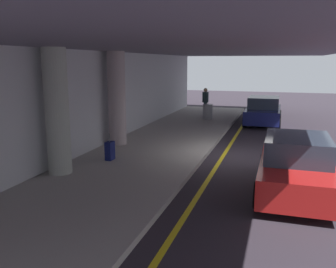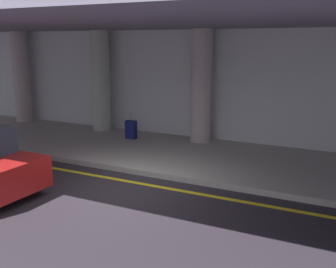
{
  "view_description": "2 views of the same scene",
  "coord_description": "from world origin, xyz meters",
  "views": [
    {
      "loc": [
        -12.89,
        -1.44,
        3.4
      ],
      "look_at": [
        -0.69,
        2.38,
        0.83
      ],
      "focal_mm": 38.59,
      "sensor_mm": 36.0,
      "label": 1
    },
    {
      "loc": [
        5.26,
        -7.87,
        3.4
      ],
      "look_at": [
        0.17,
        2.01,
        0.93
      ],
      "focal_mm": 44.68,
      "sensor_mm": 36.0,
      "label": 2
    }
  ],
  "objects": [
    {
      "name": "ground_plane",
      "position": [
        0.0,
        0.0,
        0.0
      ],
      "size": [
        60.0,
        60.0,
        0.0
      ],
      "primitive_type": "plane",
      "color": "#2D272F"
    },
    {
      "name": "support_column_center",
      "position": [
        -4.0,
        4.71,
        1.97
      ],
      "size": [
        0.69,
        0.69,
        3.65
      ],
      "primitive_type": "cylinder",
      "color": "#A1A49A",
      "rests_on": "sidewalk"
    },
    {
      "name": "suitcase_upright_primary",
      "position": [
        -2.25,
        3.95,
        0.46
      ],
      "size": [
        0.36,
        0.22,
        0.9
      ],
      "rotation": [
        0.0,
        0.0,
        -0.16
      ],
      "color": "#111853",
      "rests_on": "sidewalk"
    },
    {
      "name": "sidewalk",
      "position": [
        0.0,
        3.1,
        0.07
      ],
      "size": [
        26.0,
        4.2,
        0.15
      ],
      "primitive_type": "cube",
      "color": "#A59E98",
      "rests_on": "ground"
    },
    {
      "name": "ceiling_overhang",
      "position": [
        0.0,
        2.6,
        3.95
      ],
      "size": [
        28.0,
        13.2,
        0.3
      ],
      "primitive_type": "cube",
      "color": "slate",
      "rests_on": "support_column_far_left"
    },
    {
      "name": "car_navy",
      "position": [
        7.57,
        -0.55,
        0.71
      ],
      "size": [
        4.1,
        1.92,
        1.5
      ],
      "rotation": [
        0.0,
        0.0,
        -0.07
      ],
      "color": "#141950",
      "rests_on": "ground"
    },
    {
      "name": "terminal_back_wall",
      "position": [
        0.0,
        5.35,
        1.9
      ],
      "size": [
        26.0,
        0.3,
        3.8
      ],
      "primitive_type": "cube",
      "color": "#BBBAC1",
      "rests_on": "ground"
    },
    {
      "name": "support_column_right_mid",
      "position": [
        0.0,
        4.71,
        1.97
      ],
      "size": [
        0.69,
        0.69,
        3.65
      ],
      "primitive_type": "cylinder",
      "color": "#A89799",
      "rests_on": "sidewalk"
    },
    {
      "name": "trash_bin_steel",
      "position": [
        7.45,
        2.55,
        0.57
      ],
      "size": [
        0.56,
        0.56,
        0.85
      ],
      "primitive_type": "cylinder",
      "color": "gray",
      "rests_on": "sidewalk"
    },
    {
      "name": "car_red",
      "position": [
        -3.24,
        -1.92,
        0.71
      ],
      "size": [
        4.1,
        1.92,
        1.5
      ],
      "rotation": [
        0.0,
        0.0,
        3.07
      ],
      "color": "#B31B19",
      "rests_on": "ground"
    },
    {
      "name": "traveler_with_luggage",
      "position": [
        8.72,
        2.94,
        1.11
      ],
      "size": [
        0.38,
        0.38,
        1.68
      ],
      "rotation": [
        0.0,
        0.0,
        4.0
      ],
      "color": "#15383A",
      "rests_on": "sidewalk"
    },
    {
      "name": "lane_stripe_yellow",
      "position": [
        0.0,
        0.46,
        0.0
      ],
      "size": [
        26.0,
        0.14,
        0.01
      ],
      "primitive_type": "cube",
      "color": "yellow",
      "rests_on": "ground"
    }
  ]
}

